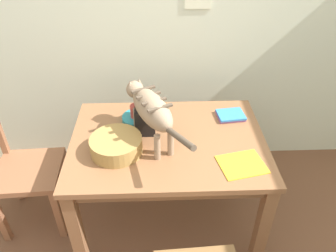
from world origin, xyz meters
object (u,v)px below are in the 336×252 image
(dining_table, at_px, (168,151))
(saucer_bowl, at_px, (137,119))
(cat, at_px, (151,109))
(magazine, at_px, (242,164))
(toaster, at_px, (145,116))
(coffee_mug, at_px, (137,111))
(wooden_chair_far, at_px, (21,169))
(book_stack, at_px, (231,115))
(wicker_basket, at_px, (116,145))

(dining_table, distance_m, saucer_bowl, 0.30)
(cat, relative_size, magazine, 2.83)
(toaster, bearing_deg, magazine, -34.54)
(dining_table, xyz_separation_m, cat, (-0.10, -0.00, 0.32))
(toaster, bearing_deg, saucer_bowl, 128.32)
(dining_table, bearing_deg, coffee_mug, 133.39)
(wooden_chair_far, bearing_deg, book_stack, 93.64)
(cat, distance_m, toaster, 0.20)
(saucer_bowl, xyz_separation_m, wooden_chair_far, (-0.77, -0.13, -0.30))
(toaster, height_order, wooden_chair_far, wooden_chair_far)
(saucer_bowl, distance_m, wicker_basket, 0.32)
(magazine, distance_m, wicker_basket, 0.71)
(dining_table, height_order, magazine, magazine)
(dining_table, xyz_separation_m, coffee_mug, (-0.19, 0.20, 0.17))
(magazine, bearing_deg, cat, 142.15)
(saucer_bowl, bearing_deg, cat, -64.69)
(magazine, relative_size, toaster, 1.21)
(coffee_mug, height_order, wicker_basket, coffee_mug)
(toaster, bearing_deg, wicker_basket, -125.35)
(book_stack, relative_size, toaster, 0.93)
(dining_table, relative_size, coffee_mug, 9.75)
(dining_table, bearing_deg, toaster, 136.75)
(cat, bearing_deg, dining_table, -23.33)
(coffee_mug, xyz_separation_m, toaster, (0.05, -0.07, 0.01))
(wicker_basket, bearing_deg, book_stack, 24.26)
(wicker_basket, bearing_deg, saucer_bowl, 70.96)
(dining_table, height_order, toaster, toaster)
(magazine, bearing_deg, saucer_bowl, 130.96)
(dining_table, relative_size, book_stack, 6.26)
(wooden_chair_far, bearing_deg, saucer_bowl, 97.05)
(wooden_chair_far, bearing_deg, cat, 82.63)
(wooden_chair_far, bearing_deg, coffee_mug, 97.01)
(dining_table, relative_size, cat, 1.71)
(cat, relative_size, coffee_mug, 5.72)
(saucer_bowl, distance_m, magazine, 0.73)
(magazine, bearing_deg, coffee_mug, 130.78)
(cat, xyz_separation_m, wicker_basket, (-0.20, -0.10, -0.18))
(cat, distance_m, saucer_bowl, 0.31)
(cat, xyz_separation_m, book_stack, (0.52, 0.23, -0.21))
(coffee_mug, distance_m, wicker_basket, 0.32)
(dining_table, relative_size, wicker_basket, 3.95)
(wicker_basket, relative_size, wooden_chair_far, 0.32)
(saucer_bowl, bearing_deg, magazine, -36.69)
(coffee_mug, bearing_deg, book_stack, 2.04)
(toaster, bearing_deg, book_stack, 9.70)
(dining_table, xyz_separation_m, wicker_basket, (-0.30, -0.10, 0.14))
(magazine, relative_size, wooden_chair_far, 0.26)
(dining_table, relative_size, magazine, 4.83)
(saucer_bowl, distance_m, toaster, 0.12)
(wooden_chair_far, bearing_deg, magazine, 74.62)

